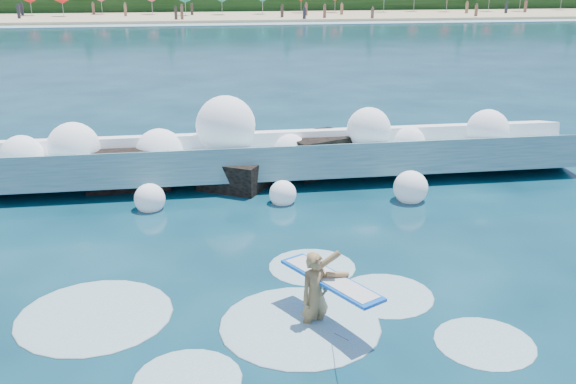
% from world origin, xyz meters
% --- Properties ---
extents(ground, '(200.00, 200.00, 0.00)m').
position_xyz_m(ground, '(0.00, 0.00, 0.00)').
color(ground, '#062937').
rests_on(ground, ground).
extents(beach, '(140.00, 20.00, 0.40)m').
position_xyz_m(beach, '(0.00, 78.00, 0.20)').
color(beach, tan).
rests_on(beach, ground).
extents(wet_band, '(140.00, 5.00, 0.08)m').
position_xyz_m(wet_band, '(0.00, 67.00, 0.04)').
color(wet_band, silver).
rests_on(wet_band, ground).
extents(breaking_wave, '(19.40, 2.96, 1.67)m').
position_xyz_m(breaking_wave, '(1.49, 7.01, 0.58)').
color(breaking_wave, teal).
rests_on(breaking_wave, ground).
extents(rock_cluster, '(8.10, 3.35, 1.37)m').
position_xyz_m(rock_cluster, '(0.18, 6.85, 0.43)').
color(rock_cluster, black).
rests_on(rock_cluster, ground).
extents(surfer_with_board, '(1.52, 2.82, 1.65)m').
position_xyz_m(surfer_with_board, '(1.46, -1.76, 0.61)').
color(surfer_with_board, '#9D7849').
rests_on(surfer_with_board, ground).
extents(wave_spray, '(15.29, 4.39, 2.61)m').
position_xyz_m(wave_spray, '(0.94, 6.87, 1.13)').
color(wave_spray, white).
rests_on(wave_spray, ground).
extents(surf_foam, '(8.94, 5.41, 0.15)m').
position_xyz_m(surf_foam, '(0.23, -1.35, 0.00)').
color(surf_foam, silver).
rests_on(surf_foam, ground).
extents(beach_umbrellas, '(112.17, 6.84, 0.50)m').
position_xyz_m(beach_umbrellas, '(-0.23, 80.53, 2.25)').
color(beach_umbrellas, '#C83B58').
rests_on(beach_umbrellas, ground).
extents(beachgoers, '(106.23, 13.48, 1.94)m').
position_xyz_m(beachgoers, '(5.55, 73.19, 1.09)').
color(beachgoers, '#3F332D').
rests_on(beachgoers, ground).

